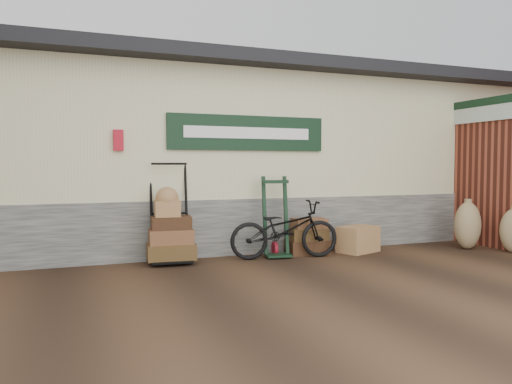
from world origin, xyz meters
TOP-DOWN VIEW (x-y plane):
  - ground at (0.00, 0.00)m, footprint 80.00×80.00m
  - station_building at (-0.01, 2.74)m, footprint 14.40×4.10m
  - brick_outbuilding at (4.70, 1.19)m, footprint 1.71×4.51m
  - porter_trolley at (-1.59, 0.85)m, footprint 0.89×0.70m
  - green_barrow at (0.06, 0.67)m, footprint 0.50×0.44m
  - suitcase_stack at (0.63, 0.71)m, footprint 0.69×0.47m
  - wicker_hamper at (1.49, 0.56)m, footprint 0.77×0.63m
  - bicycle at (0.12, 0.48)m, footprint 0.84×1.78m
  - burlap_sack_left at (3.42, 0.15)m, footprint 0.63×0.59m

SIDE VIEW (x-z plane):
  - ground at x=0.00m, z-range 0.00..0.00m
  - wicker_hamper at x=1.49m, z-range 0.00..0.43m
  - suitcase_stack at x=0.63m, z-range 0.00..0.59m
  - burlap_sack_left at x=3.42m, z-range 0.00..0.81m
  - bicycle at x=0.12m, z-range 0.00..0.99m
  - green_barrow at x=0.06m, z-range 0.00..1.26m
  - porter_trolley at x=-1.59m, z-range 0.00..1.67m
  - brick_outbuilding at x=4.70m, z-range -0.01..2.61m
  - station_building at x=-0.01m, z-range 0.01..3.21m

